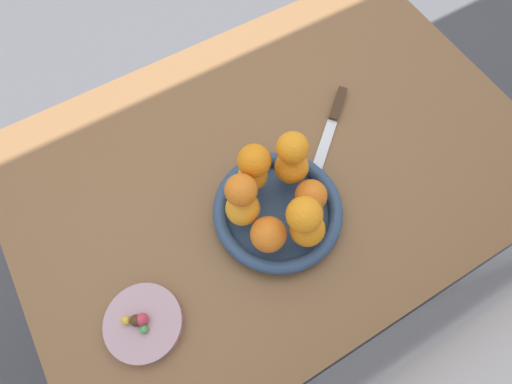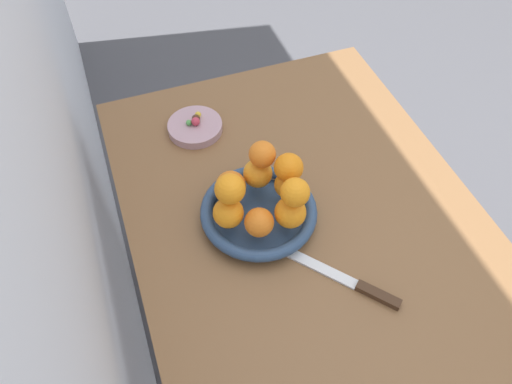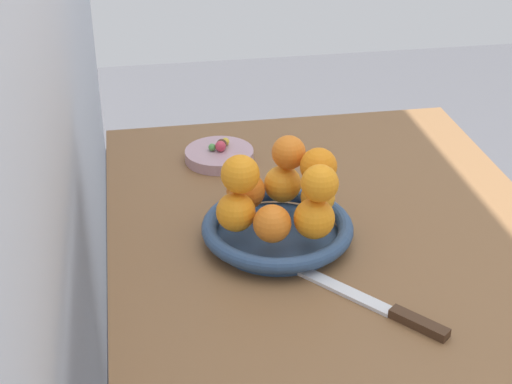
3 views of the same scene
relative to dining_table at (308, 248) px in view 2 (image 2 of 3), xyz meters
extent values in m
plane|color=#4C4C51|center=(0.00, 0.00, -0.65)|extent=(6.00, 6.00, 0.00)
cube|color=brown|center=(0.00, 0.00, 0.07)|extent=(1.10, 0.76, 0.04)
cylinder|color=brown|center=(0.49, -0.32, -0.30)|extent=(0.05, 0.05, 0.70)
cylinder|color=brown|center=(0.49, 0.32, -0.30)|extent=(0.05, 0.05, 0.70)
cylinder|color=navy|center=(0.06, 0.10, 0.10)|extent=(0.21, 0.21, 0.01)
torus|color=navy|center=(0.06, 0.10, 0.12)|extent=(0.25, 0.25, 0.03)
cylinder|color=#B28C99|center=(0.37, 0.16, 0.10)|extent=(0.14, 0.14, 0.02)
sphere|color=orange|center=(0.11, 0.14, 0.16)|extent=(0.07, 0.07, 0.07)
sphere|color=orange|center=(0.04, 0.17, 0.16)|extent=(0.06, 0.06, 0.06)
sphere|color=orange|center=(0.00, 0.12, 0.16)|extent=(0.06, 0.06, 0.06)
sphere|color=orange|center=(0.00, 0.05, 0.16)|extent=(0.07, 0.07, 0.07)
sphere|color=orange|center=(0.07, 0.03, 0.16)|extent=(0.06, 0.06, 0.06)
sphere|color=orange|center=(0.12, 0.08, 0.16)|extent=(0.06, 0.06, 0.06)
sphere|color=orange|center=(0.00, 0.05, 0.22)|extent=(0.06, 0.06, 0.06)
sphere|color=orange|center=(0.12, 0.07, 0.22)|extent=(0.06, 0.06, 0.06)
sphere|color=orange|center=(0.05, 0.16, 0.22)|extent=(0.06, 0.06, 0.06)
sphere|color=orange|center=(0.07, 0.03, 0.22)|extent=(0.06, 0.06, 0.06)
sphere|color=gold|center=(0.39, 0.14, 0.12)|extent=(0.02, 0.02, 0.02)
sphere|color=#4C9947|center=(0.37, 0.17, 0.12)|extent=(0.01, 0.01, 0.01)
sphere|color=#C6384C|center=(0.36, 0.15, 0.12)|extent=(0.02, 0.02, 0.02)
sphere|color=#472819|center=(0.37, 0.15, 0.12)|extent=(0.02, 0.02, 0.02)
cube|color=#3F2819|center=(-0.20, -0.05, 0.10)|extent=(0.08, 0.07, 0.01)
cube|color=silver|center=(-0.10, 0.03, 0.09)|extent=(0.14, 0.13, 0.01)
camera|label=1|loc=(0.24, 0.32, 0.83)|focal=28.00mm
camera|label=2|loc=(-0.54, 0.32, 0.98)|focal=35.00mm
camera|label=3|loc=(-1.02, 0.32, 0.80)|focal=55.00mm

